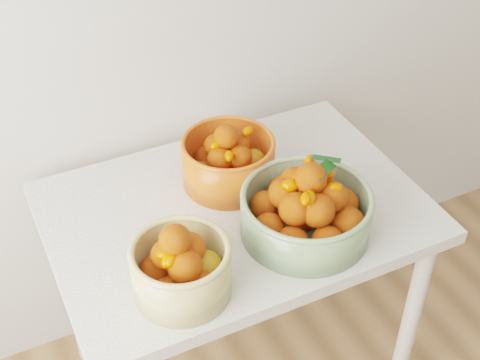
# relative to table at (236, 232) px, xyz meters

# --- Properties ---
(table) EXTENTS (1.00, 0.70, 0.75)m
(table) POSITION_rel_table_xyz_m (0.00, 0.00, 0.00)
(table) COLOR silver
(table) RESTS_ON ground
(bowl_cream) EXTENTS (0.27, 0.27, 0.20)m
(bowl_cream) POSITION_rel_table_xyz_m (-0.24, -0.21, 0.17)
(bowl_cream) COLOR tan
(bowl_cream) RESTS_ON table
(bowl_green) EXTENTS (0.37, 0.37, 0.22)m
(bowl_green) POSITION_rel_table_xyz_m (0.12, -0.16, 0.17)
(bowl_green) COLOR gray
(bowl_green) RESTS_ON table
(bowl_orange) EXTENTS (0.30, 0.30, 0.19)m
(bowl_orange) POSITION_rel_table_xyz_m (0.03, 0.11, 0.17)
(bowl_orange) COLOR #E54E18
(bowl_orange) RESTS_ON table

